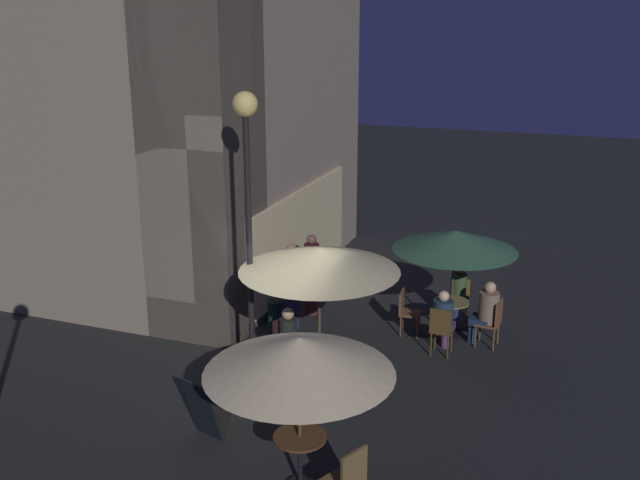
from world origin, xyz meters
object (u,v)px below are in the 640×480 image
Objects in this scene: patron_seated_1 at (486,309)px; patron_standing_6 at (312,274)px; patio_umbrella_1 at (319,260)px; patron_standing_4 at (276,305)px; cafe_table_2 at (451,312)px; patron_seated_3 at (443,318)px; cafe_chair_4 at (459,296)px; patron_seated_2 at (458,291)px; menu_sandwich_board at (211,405)px; cafe_chair_3 at (493,319)px; cafe_chair_1 at (355,378)px; cafe_chair_2 at (285,341)px; patron_seated_0 at (290,337)px; patio_umbrella_2 at (455,241)px; patron_standing_5 at (292,286)px; cafe_table_1 at (319,360)px; street_lamp_near_corner at (247,171)px; cafe_chair_0 at (348,477)px; cafe_chair_6 at (441,327)px; cafe_chair_5 at (406,309)px; patio_umbrella_0 at (299,356)px.

patron_standing_6 is (0.30, 3.61, 0.15)m from patron_seated_1.
patio_umbrella_1 reaches higher than patron_standing_4.
cafe_table_2 is 0.62× the size of patron_seated_3.
patron_seated_2 reaches higher than cafe_chair_4.
menu_sandwich_board reaches higher than cafe_chair_3.
cafe_chair_1 is 1.00× the size of cafe_chair_2.
patron_seated_0 is at bearing -36.84° from patron_seated_2.
cafe_table_2 is 0.33× the size of patio_umbrella_2.
patron_standing_6 reaches higher than menu_sandwich_board.
patron_seated_1 is at bearing -86.82° from cafe_chair_1.
patron_standing_5 is (-1.31, 3.05, 0.16)m from patron_seated_2.
menu_sandwich_board is 1.29× the size of cafe_table_1.
street_lamp_near_corner is 5.65m from cafe_chair_4.
cafe_table_1 is at bearing -0.00° from patron_seated_0.
cafe_chair_4 is at bearing 79.37° from cafe_chair_2.
patron_standing_4 is at bearing 6.50° from street_lamp_near_corner.
cafe_chair_0 reaches higher than cafe_chair_6.
cafe_chair_1 reaches higher than cafe_chair_4.
patron_seated_2 reaches higher than cafe_chair_5.
cafe_chair_6 is at bearing -1.00° from patron_seated_2.
cafe_chair_4 is 0.95× the size of cafe_chair_6.
street_lamp_near_corner is at bearing 21.20° from menu_sandwich_board.
menu_sandwich_board is at bearing 149.61° from patio_umbrella_2.
cafe_chair_2 is 0.75× the size of patron_seated_1.
patron_seated_3 is (2.23, -2.79, -2.96)m from street_lamp_near_corner.
cafe_chair_0 is (-5.68, 0.21, -1.39)m from patio_umbrella_2.
patio_umbrella_2 reaches higher than patio_umbrella_0.
patio_umbrella_2 reaches higher than menu_sandwich_board.
cafe_table_2 is 3.34m from patron_seated_0.
patron_seated_0 is (0.52, -0.48, -2.99)m from street_lamp_near_corner.
cafe_chair_3 reaches higher than cafe_chair_4.
patio_umbrella_1 is 1.48× the size of patron_standing_4.
patio_umbrella_1 is 2.15× the size of patron_seated_0.
patron_seated_3 is (-0.59, 0.83, 0.15)m from cafe_chair_3.
patio_umbrella_1 reaches higher than patron_seated_2.
menu_sandwich_board is 0.56× the size of patron_standing_4.
patron_standing_6 is (2.54, 0.47, 0.31)m from cafe_chair_2.
cafe_chair_5 is at bearing 178.73° from patron_standing_4.
menu_sandwich_board is 6.09m from cafe_chair_4.
patron_standing_5 is (0.99, 0.08, -0.00)m from patron_standing_4.
patron_seated_3 is at bearing -66.86° from cafe_chair_0.
cafe_chair_3 is at bearing 44.61° from patron_seated_2.
patio_umbrella_0 is 5.26m from patron_standing_5.
patio_umbrella_2 is at bearing 0.00° from patron_seated_3.
patron_seated_0 is (-2.38, 2.34, 0.14)m from cafe_table_2.
cafe_chair_0 is 4.87m from cafe_chair_6.
patio_umbrella_1 reaches higher than menu_sandwich_board.
patron_standing_5 reaches higher than cafe_table_1.
street_lamp_near_corner is at bearing 99.36° from cafe_table_1.
patron_standing_4 reaches higher than cafe_chair_0.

